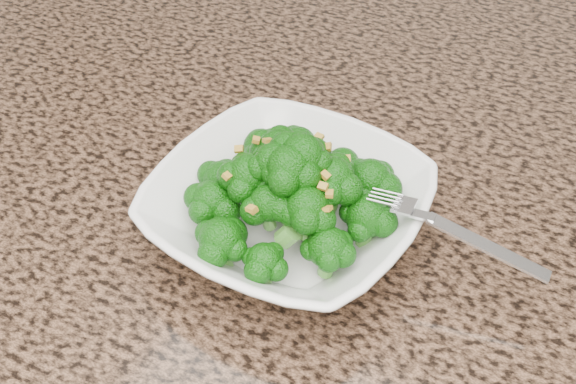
% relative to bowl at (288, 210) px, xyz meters
% --- Properties ---
extents(granite_counter, '(1.64, 1.04, 0.03)m').
position_rel_bowl_xyz_m(granite_counter, '(-0.05, 0.10, -0.04)').
color(granite_counter, brown).
rests_on(granite_counter, cabinet).
extents(bowl, '(0.26, 0.26, 0.06)m').
position_rel_bowl_xyz_m(bowl, '(0.00, 0.00, 0.00)').
color(bowl, white).
rests_on(bowl, granite_counter).
extents(broccoli_pile, '(0.21, 0.21, 0.07)m').
position_rel_bowl_xyz_m(broccoli_pile, '(0.00, 0.00, 0.06)').
color(broccoli_pile, '#0F5309').
rests_on(broccoli_pile, bowl).
extents(garlic_topping, '(0.12, 0.12, 0.01)m').
position_rel_bowl_xyz_m(garlic_topping, '(0.00, 0.00, 0.10)').
color(garlic_topping, '#B48C2C').
rests_on(garlic_topping, broccoli_pile).
extents(fork, '(0.17, 0.03, 0.01)m').
position_rel_bowl_xyz_m(fork, '(0.12, 0.01, 0.03)').
color(fork, silver).
rests_on(fork, bowl).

